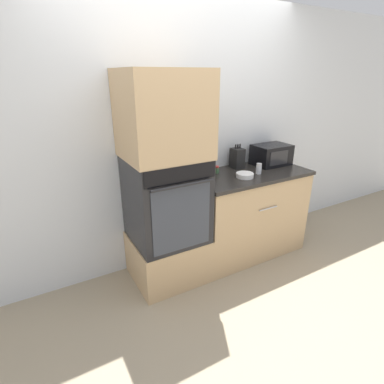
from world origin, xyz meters
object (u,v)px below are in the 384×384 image
microwave (271,155)px  condiment_jar_near (259,169)px  condiment_jar_mid (217,170)px  knife_block (237,158)px  bowl (245,175)px  wall_oven (166,199)px  condiment_jar_far (204,168)px

microwave → condiment_jar_near: (-0.33, -0.19, -0.06)m
condiment_jar_mid → condiment_jar_near: bearing=-33.1°
condiment_jar_mid → knife_block: bearing=8.7°
bowl → condiment_jar_mid: size_ratio=2.38×
wall_oven → condiment_jar_far: wall_oven is taller
condiment_jar_mid → condiment_jar_far: size_ratio=1.02×
condiment_jar_far → microwave: bearing=-10.7°
knife_block → bowl: bearing=-113.4°
microwave → condiment_jar_near: size_ratio=3.74×
microwave → bowl: size_ratio=2.33×
condiment_jar_near → condiment_jar_mid: size_ratio=1.48×
condiment_jar_near → condiment_jar_far: size_ratio=1.52×
wall_oven → condiment_jar_near: size_ratio=7.29×
knife_block → condiment_jar_far: 0.38m
condiment_jar_mid → wall_oven: bearing=-166.8°
condiment_jar_near → wall_oven: bearing=175.4°
knife_block → condiment_jar_mid: knife_block is taller
condiment_jar_far → knife_block: bearing=-9.9°
microwave → knife_block: 0.41m
knife_block → bowl: 0.33m
bowl → condiment_jar_mid: condiment_jar_mid is taller
knife_block → condiment_jar_mid: bearing=-171.3°
microwave → condiment_jar_far: 0.78m
microwave → condiment_jar_mid: size_ratio=5.55×
bowl → condiment_jar_near: (0.19, 0.02, 0.03)m
condiment_jar_mid → condiment_jar_far: condiment_jar_mid is taller
bowl → condiment_jar_far: size_ratio=2.44×
wall_oven → bowl: (0.79, -0.10, 0.13)m
microwave → condiment_jar_mid: bearing=176.9°
condiment_jar_near → condiment_jar_mid: bearing=146.9°
wall_oven → condiment_jar_near: wall_oven is taller
microwave → condiment_jar_near: bearing=-150.5°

